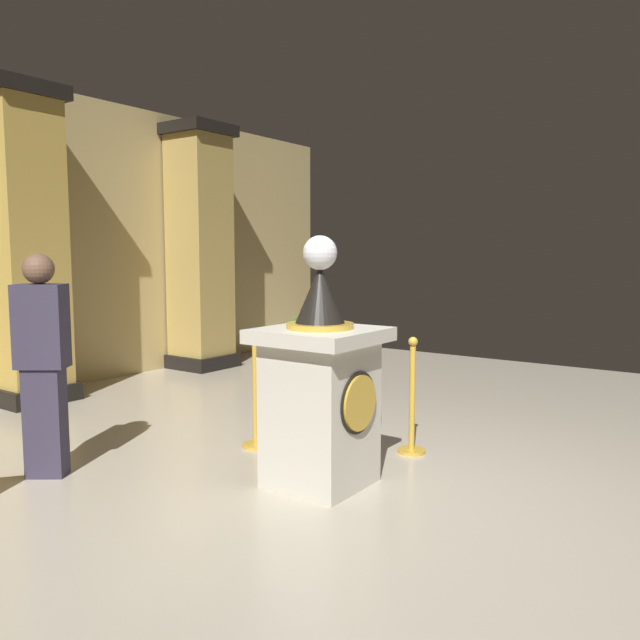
# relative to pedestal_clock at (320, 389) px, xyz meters

# --- Properties ---
(ground_plane) EXTENTS (11.86, 11.86, 0.00)m
(ground_plane) POSITION_rel_pedestal_clock_xyz_m (0.18, -0.34, -0.71)
(ground_plane) COLOR #B2A893
(back_wall) EXTENTS (11.86, 0.16, 3.69)m
(back_wall) POSITION_rel_pedestal_clock_xyz_m (0.18, 4.70, 1.13)
(back_wall) COLOR tan
(back_wall) RESTS_ON ground_plane
(pedestal_clock) EXTENTS (0.82, 0.82, 1.83)m
(pedestal_clock) POSITION_rel_pedestal_clock_xyz_m (0.00, 0.00, 0.00)
(pedestal_clock) COLOR beige
(pedestal_clock) RESTS_ON ground_plane
(stanchion_near) EXTENTS (0.24, 0.24, 1.00)m
(stanchion_near) POSITION_rel_pedestal_clock_xyz_m (1.05, -0.21, -0.37)
(stanchion_near) COLOR gold
(stanchion_near) RESTS_ON ground_plane
(stanchion_far) EXTENTS (0.24, 0.24, 1.00)m
(stanchion_far) POSITION_rel_pedestal_clock_xyz_m (0.39, 0.98, -0.37)
(stanchion_far) COLOR gold
(stanchion_far) RESTS_ON ground_plane
(velvet_rope) EXTENTS (0.95, 0.96, 0.22)m
(velvet_rope) POSITION_rel_pedestal_clock_xyz_m (0.72, 0.38, 0.07)
(velvet_rope) COLOR #591419
(column_right) EXTENTS (0.85, 0.85, 3.55)m
(column_right) POSITION_rel_pedestal_clock_xyz_m (2.87, 4.24, 1.05)
(column_right) COLOR black
(column_right) RESTS_ON ground_plane
(column_centre_rear) EXTENTS (0.84, 0.84, 3.55)m
(column_centre_rear) POSITION_rel_pedestal_clock_xyz_m (0.18, 4.24, 1.05)
(column_centre_rear) COLOR black
(column_centre_rear) RESTS_ON ground_plane
(potted_palm_right) EXTENTS (0.68, 0.63, 0.98)m
(potted_palm_right) POSITION_rel_pedestal_clock_xyz_m (2.84, 2.26, -0.42)
(potted_palm_right) COLOR black
(potted_palm_right) RESTS_ON ground_plane
(bystander_guest) EXTENTS (0.39, 0.42, 1.70)m
(bystander_guest) POSITION_rel_pedestal_clock_xyz_m (-1.08, 1.80, 0.19)
(bystander_guest) COLOR #383347
(bystander_guest) RESTS_ON ground_plane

